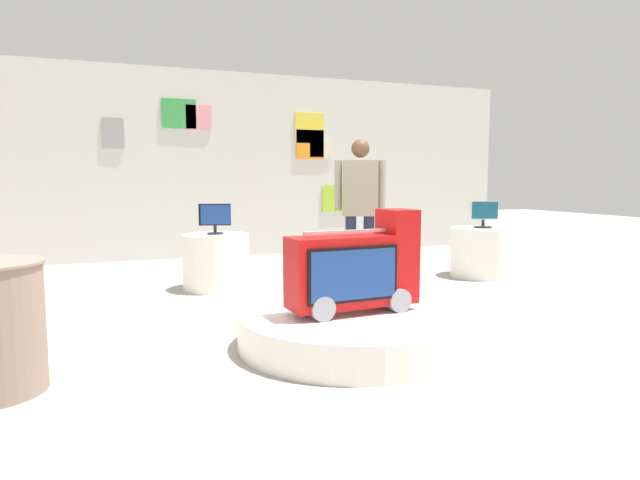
{
  "coord_description": "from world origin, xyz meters",
  "views": [
    {
      "loc": [
        -1.84,
        -4.14,
        1.28
      ],
      "look_at": [
        -0.1,
        0.37,
        0.75
      ],
      "focal_mm": 31.05,
      "sensor_mm": 36.0,
      "label": 1
    }
  ],
  "objects": [
    {
      "name": "ground_plane",
      "position": [
        0.0,
        0.0,
        0.0
      ],
      "size": [
        30.0,
        30.0,
        0.0
      ],
      "primitive_type": "plane",
      "color": "#A8A091"
    },
    {
      "name": "back_wall_display",
      "position": [
        -0.0,
        5.01,
        1.52
      ],
      "size": [
        10.46,
        0.13,
        3.02
      ],
      "color": "silver",
      "rests_on": "ground"
    },
    {
      "name": "main_display_pedestal",
      "position": [
        -0.11,
        -0.34,
        0.13
      ],
      "size": [
        1.76,
        1.76,
        0.26
      ],
      "primitive_type": "cylinder",
      "color": "white",
      "rests_on": "ground"
    },
    {
      "name": "novelty_firetruck_tv",
      "position": [
        -0.09,
        -0.34,
        0.58
      ],
      "size": [
        1.04,
        0.42,
        0.78
      ],
      "color": "gray",
      "rests_on": "main_display_pedestal"
    },
    {
      "name": "display_pedestal_left_rear",
      "position": [
        -0.68,
        2.28,
        0.32
      ],
      "size": [
        0.77,
        0.77,
        0.64
      ],
      "primitive_type": "cylinder",
      "color": "white",
      "rests_on": "ground"
    },
    {
      "name": "tv_on_left_rear",
      "position": [
        -0.68,
        2.27,
        0.84
      ],
      "size": [
        0.37,
        0.19,
        0.35
      ],
      "color": "black",
      "rests_on": "display_pedestal_left_rear"
    },
    {
      "name": "display_pedestal_center_rear",
      "position": [
        2.78,
        1.87,
        0.32
      ],
      "size": [
        0.82,
        0.82,
        0.64
      ],
      "primitive_type": "cylinder",
      "color": "white",
      "rests_on": "ground"
    },
    {
      "name": "tv_on_center_rear",
      "position": [
        2.78,
        1.87,
        0.83
      ],
      "size": [
        0.37,
        0.23,
        0.36
      ],
      "color": "black",
      "rests_on": "display_pedestal_center_rear"
    },
    {
      "name": "shopper_browsing_near_truck",
      "position": [
        0.75,
        1.37,
        1.01
      ],
      "size": [
        0.52,
        0.33,
        1.71
      ],
      "color": "#1E233F",
      "rests_on": "ground"
    }
  ]
}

